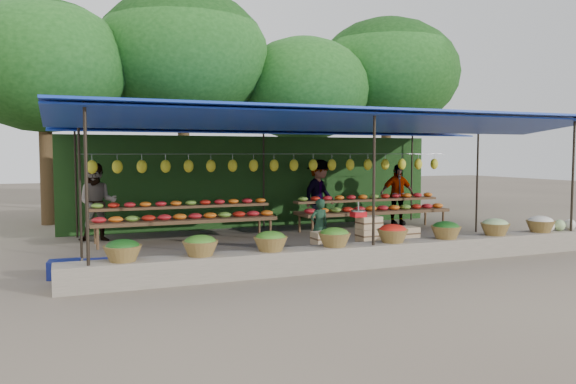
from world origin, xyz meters
name	(u,v)px	position (x,y,z in m)	size (l,w,h in m)	color
ground	(307,243)	(0.00, 0.00, 0.00)	(60.00, 60.00, 0.00)	brown
stone_curb	(369,255)	(0.00, -2.75, 0.20)	(10.60, 0.55, 0.40)	#6D6757
stall_canopy	(306,125)	(0.00, 0.07, 2.68)	(10.80, 6.60, 2.82)	black
produce_baskets	(364,235)	(-0.10, -2.75, 0.56)	(8.98, 0.58, 0.34)	brown
netting_backdrop	(261,182)	(0.00, 3.15, 1.25)	(10.60, 0.06, 2.50)	#244F1C
tree_row	(245,71)	(0.50, 6.09, 4.70)	(16.51, 5.50, 7.12)	#382514
fruit_table_left	(185,215)	(-2.49, 1.35, 0.61)	(4.21, 0.95, 0.93)	#532F21
fruit_table_right	(372,207)	(2.51, 1.35, 0.61)	(4.21, 0.95, 0.93)	#532F21
crate_counter	(368,239)	(0.57, -1.73, 0.31)	(2.36, 0.36, 0.77)	tan
weighing_scale	(358,213)	(0.35, -1.73, 0.84)	(0.28, 0.28, 0.30)	red
vendor_seated	(319,226)	(-0.23, -1.14, 0.55)	(0.40, 0.26, 1.11)	#193824
customer_left	(97,202)	(-4.37, 2.07, 0.90)	(0.88, 0.68, 1.81)	slate
customer_mid	(319,193)	(1.47, 2.46, 0.93)	(1.20, 0.69, 1.86)	slate
customer_right	(397,195)	(3.72, 2.05, 0.86)	(1.01, 0.42, 1.73)	slate
blue_crate_front	(99,268)	(-4.59, -1.85, 0.15)	(0.48, 0.35, 0.29)	navy
blue_crate_back	(64,269)	(-5.13, -1.74, 0.15)	(0.49, 0.36, 0.30)	navy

